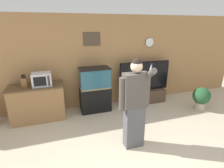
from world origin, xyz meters
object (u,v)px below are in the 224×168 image
(microwave, at_px, (42,79))
(aquarium_on_stand, at_px, (95,90))
(potted_plant, at_px, (201,97))
(counter_island, at_px, (38,103))
(knife_block, at_px, (24,82))
(tv_on_stand, at_px, (144,91))
(person_standing, at_px, (134,103))

(microwave, height_order, aquarium_on_stand, aquarium_on_stand)
(microwave, distance_m, potted_plant, 4.34)
(counter_island, xyz_separation_m, aquarium_on_stand, (1.48, 0.04, 0.16))
(knife_block, distance_m, aquarium_on_stand, 1.76)
(tv_on_stand, xyz_separation_m, person_standing, (-1.19, -1.79, 0.55))
(aquarium_on_stand, bearing_deg, counter_island, -178.64)
(microwave, xyz_separation_m, potted_plant, (4.21, -0.80, -0.70))
(knife_block, relative_size, person_standing, 0.18)
(knife_block, height_order, tv_on_stand, tv_on_stand)
(tv_on_stand, bearing_deg, microwave, -177.62)
(person_standing, relative_size, potted_plant, 2.72)
(aquarium_on_stand, bearing_deg, person_standing, -78.27)
(tv_on_stand, bearing_deg, counter_island, -178.54)
(aquarium_on_stand, height_order, potted_plant, aquarium_on_stand)
(knife_block, xyz_separation_m, person_standing, (2.08, -1.69, -0.10))
(person_standing, bearing_deg, tv_on_stand, 56.48)
(tv_on_stand, relative_size, potted_plant, 2.46)
(microwave, xyz_separation_m, aquarium_on_stand, (1.32, 0.08, -0.45))
(aquarium_on_stand, bearing_deg, tv_on_stand, 1.56)
(knife_block, height_order, aquarium_on_stand, aquarium_on_stand)
(counter_island, height_order, tv_on_stand, tv_on_stand)
(microwave, relative_size, knife_block, 1.41)
(knife_block, height_order, potted_plant, knife_block)
(microwave, relative_size, aquarium_on_stand, 0.36)
(microwave, bearing_deg, knife_block, 177.45)
(microwave, relative_size, person_standing, 0.25)
(counter_island, relative_size, aquarium_on_stand, 1.05)
(tv_on_stand, bearing_deg, knife_block, -178.22)
(aquarium_on_stand, relative_size, tv_on_stand, 0.77)
(knife_block, relative_size, potted_plant, 0.48)
(potted_plant, bearing_deg, person_standing, -160.97)
(microwave, xyz_separation_m, tv_on_stand, (2.87, 0.12, -0.69))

